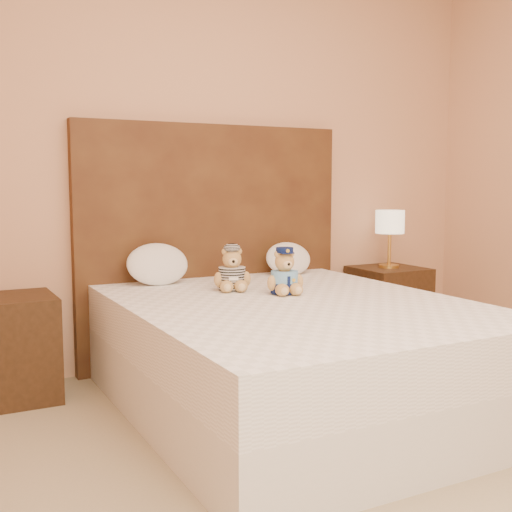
{
  "coord_description": "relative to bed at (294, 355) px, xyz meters",
  "views": [
    {
      "loc": [
        -1.63,
        -1.51,
        1.14
      ],
      "look_at": [
        -0.09,
        1.45,
        0.76
      ],
      "focal_mm": 45.0,
      "sensor_mm": 36.0,
      "label": 1
    }
  ],
  "objects": [
    {
      "name": "pillow_left",
      "position": [
        -0.43,
        0.83,
        0.41
      ],
      "size": [
        0.37,
        0.24,
        0.26
      ],
      "primitive_type": "ellipsoid",
      "color": "white",
      "rests_on": "bed"
    },
    {
      "name": "room_walls",
      "position": [
        0.0,
        -0.74,
        1.53
      ],
      "size": [
        4.04,
        4.52,
        2.72
      ],
      "color": "tan",
      "rests_on": "ground"
    },
    {
      "name": "bed",
      "position": [
        0.0,
        0.0,
        0.0
      ],
      "size": [
        1.6,
        2.0,
        0.55
      ],
      "color": "white",
      "rests_on": "ground"
    },
    {
      "name": "headboard",
      "position": [
        0.0,
        1.01,
        0.47
      ],
      "size": [
        1.75,
        0.08,
        1.5
      ],
      "primitive_type": "cube",
      "color": "#533519",
      "rests_on": "ground"
    },
    {
      "name": "nightstand_left",
      "position": [
        -1.25,
        0.8,
        -0.0
      ],
      "size": [
        0.45,
        0.45,
        0.55
      ],
      "primitive_type": "cube",
      "color": "#3A2212",
      "rests_on": "ground"
    },
    {
      "name": "pillow_right",
      "position": [
        0.45,
        0.83,
        0.39
      ],
      "size": [
        0.32,
        0.21,
        0.23
      ],
      "primitive_type": "ellipsoid",
      "color": "white",
      "rests_on": "bed"
    },
    {
      "name": "lamp",
      "position": [
        1.25,
        0.8,
        0.57
      ],
      "size": [
        0.2,
        0.2,
        0.4
      ],
      "color": "gold",
      "rests_on": "nightstand_right"
    },
    {
      "name": "teddy_police",
      "position": [
        0.06,
        0.21,
        0.4
      ],
      "size": [
        0.24,
        0.23,
        0.25
      ],
      "primitive_type": null,
      "rotation": [
        0.0,
        0.0,
        -0.16
      ],
      "color": "#AD8943",
      "rests_on": "bed"
    },
    {
      "name": "teddy_prisoner",
      "position": [
        -0.14,
        0.44,
        0.39
      ],
      "size": [
        0.27,
        0.26,
        0.24
      ],
      "primitive_type": null,
      "rotation": [
        0.0,
        0.0,
        -0.31
      ],
      "color": "#AD8943",
      "rests_on": "bed"
    },
    {
      "name": "nightstand_right",
      "position": [
        1.25,
        0.8,
        -0.0
      ],
      "size": [
        0.45,
        0.45,
        0.55
      ],
      "primitive_type": "cube",
      "color": "#3A2212",
      "rests_on": "ground"
    }
  ]
}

